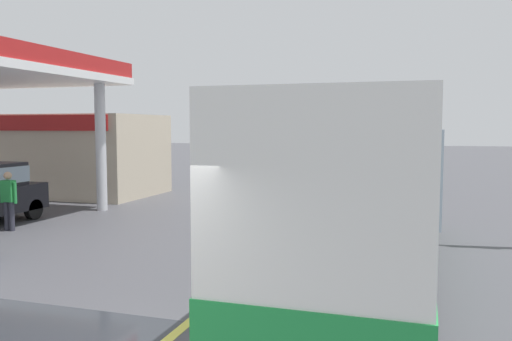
% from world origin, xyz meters
% --- Properties ---
extents(ground, '(120.00, 120.00, 0.00)m').
position_xyz_m(ground, '(0.00, 20.00, 0.00)').
color(ground, '#424247').
extents(lane_divider_stripe, '(0.16, 50.00, 0.01)m').
position_xyz_m(lane_divider_stripe, '(0.00, 15.00, 0.00)').
color(lane_divider_stripe, '#D8CC4C').
rests_on(lane_divider_stripe, ground).
extents(coach_bus_main, '(2.60, 11.04, 3.69)m').
position_xyz_m(coach_bus_main, '(2.17, 5.65, 1.72)').
color(coach_bus_main, white).
rests_on(coach_bus_main, ground).
extents(gas_station_roadside, '(9.10, 11.95, 5.10)m').
position_xyz_m(gas_station_roadside, '(-11.07, 12.26, 2.63)').
color(gas_station_roadside, '#B21E1E').
rests_on(gas_station_roadside, ground).
extents(minibus_opposing_lane, '(2.04, 6.13, 2.44)m').
position_xyz_m(minibus_opposing_lane, '(-2.16, 21.78, 1.47)').
color(minibus_opposing_lane, '#BFB799').
rests_on(minibus_opposing_lane, ground).
extents(pedestrian_by_shop, '(0.55, 0.22, 1.66)m').
position_xyz_m(pedestrian_by_shop, '(-7.73, 6.84, 0.93)').
color(pedestrian_by_shop, '#33333F').
rests_on(pedestrian_by_shop, ground).
extents(car_trailing_behind_bus, '(1.70, 4.20, 1.82)m').
position_xyz_m(car_trailing_behind_bus, '(2.14, 20.02, 1.01)').
color(car_trailing_behind_bus, '#B2B2B7').
rests_on(car_trailing_behind_bus, ground).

